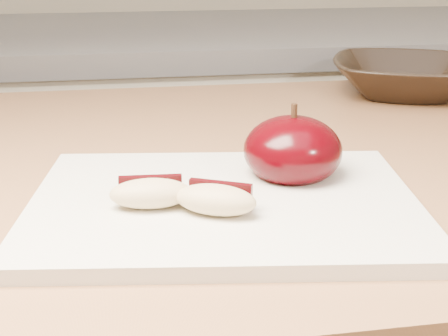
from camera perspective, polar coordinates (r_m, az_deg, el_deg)
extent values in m
cube|color=silver|center=(1.46, -5.66, -6.77)|extent=(2.40, 0.60, 0.90)
cube|color=slate|center=(1.31, -6.37, 11.84)|extent=(2.40, 0.62, 0.04)
cube|color=olive|center=(0.64, -2.37, -0.43)|extent=(1.64, 0.64, 0.04)
cube|color=silver|center=(0.50, 0.00, -3.34)|extent=(0.34, 0.26, 0.01)
ellipsoid|color=black|center=(0.55, 6.29, 1.60)|extent=(0.11, 0.11, 0.06)
cylinder|color=black|center=(0.54, 6.44, 5.20)|extent=(0.01, 0.01, 0.01)
ellipsoid|color=tan|center=(0.48, -6.74, -2.32)|extent=(0.06, 0.03, 0.02)
cube|color=black|center=(0.49, -6.72, -1.84)|extent=(0.05, 0.01, 0.02)
ellipsoid|color=tan|center=(0.47, -0.77, -2.92)|extent=(0.07, 0.05, 0.02)
cube|color=black|center=(0.48, -0.31, -2.43)|extent=(0.05, 0.03, 0.02)
imported|color=black|center=(0.92, 16.32, 7.96)|extent=(0.26, 0.26, 0.05)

